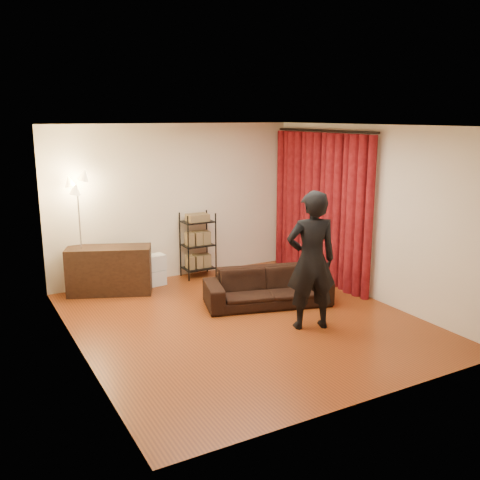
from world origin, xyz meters
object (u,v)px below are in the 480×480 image
person (311,261)px  wire_shelf (198,245)px  sofa (268,287)px  media_cabinet (110,270)px  storage_boxes (155,270)px  floor_lamp (80,237)px

person → wire_shelf: size_ratio=1.62×
sofa → media_cabinet: (-1.96, 1.69, 0.11)m
sofa → storage_boxes: sofa is taller
sofa → wire_shelf: wire_shelf is taller
media_cabinet → floor_lamp: 0.72m
person → storage_boxes: bearing=-49.7°
media_cabinet → storage_boxes: media_cabinet is taller
media_cabinet → wire_shelf: bearing=28.2°
media_cabinet → wire_shelf: 1.66m
floor_lamp → wire_shelf: bearing=1.9°
person → wire_shelf: 2.93m
sofa → floor_lamp: (-2.37, 1.78, 0.69)m
sofa → person: bearing=-72.6°
person → wire_shelf: (-0.35, 2.89, -0.36)m
media_cabinet → person: bearing=-31.1°
wire_shelf → sofa: bearing=-70.2°
sofa → media_cabinet: 2.59m
storage_boxes → sofa: bearing=-56.3°
person → floor_lamp: size_ratio=0.97×
media_cabinet → floor_lamp: floor_lamp is taller
storage_boxes → media_cabinet: bearing=-175.7°
sofa → media_cabinet: media_cabinet is taller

